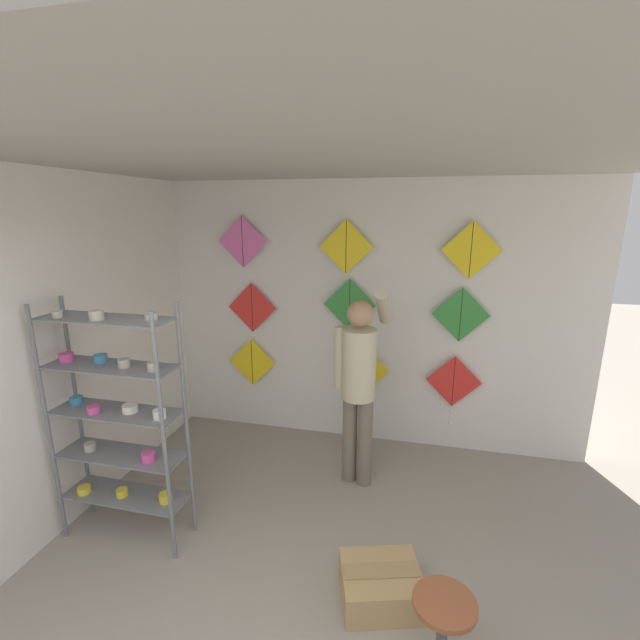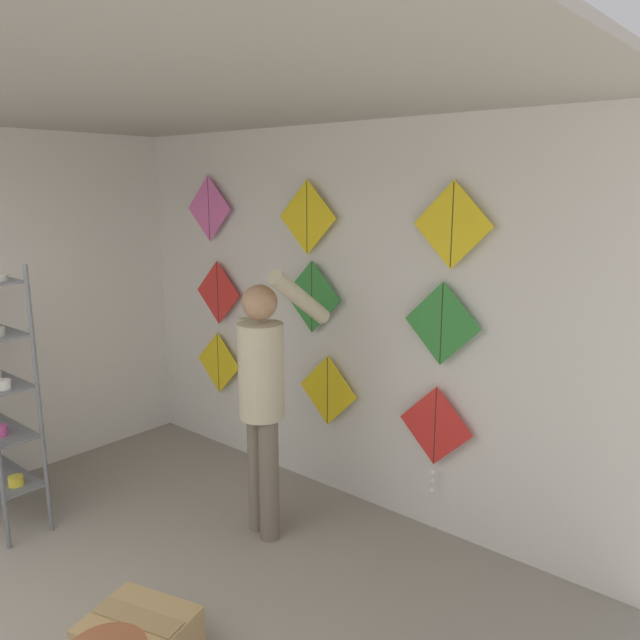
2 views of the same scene
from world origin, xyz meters
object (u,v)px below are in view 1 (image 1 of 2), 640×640
object	(u,v)px
shopkeeper	(359,377)
kite_1	(363,370)
stool	(444,615)
kite_5	(461,315)
kite_3	(252,308)
kite_4	(350,305)
kite_8	(471,250)
kite_7	(346,247)
shelf_rack	(116,414)
kite_2	(453,385)
cardboard_box	(381,585)
kite_0	(252,362)
kite_6	(242,241)

from	to	relation	value
shopkeeper	kite_1	distance (m)	0.78
stool	kite_5	distance (m)	2.63
kite_3	kite_4	distance (m)	1.09
kite_1	shopkeeper	bearing A→B (deg)	-85.36
kite_8	kite_7	bearing A→B (deg)	180.00
shelf_rack	kite_4	size ratio (longest dim) A/B	3.38
kite_7	kite_3	bearing A→B (deg)	180.00
kite_2	kite_3	world-z (taller)	kite_3
cardboard_box	kite_8	size ratio (longest dim) A/B	1.11
cardboard_box	kite_3	size ratio (longest dim) A/B	1.11
kite_1	stool	bearing A→B (deg)	-72.07
shelf_rack	kite_8	distance (m)	3.36
stool	kite_5	world-z (taller)	kite_5
stool	kite_2	bearing A→B (deg)	85.89
cardboard_box	kite_0	size ratio (longest dim) A/B	1.11
kite_8	shopkeeper	bearing A→B (deg)	-141.47
kite_2	kite_4	xyz separation A→B (m)	(-1.10, 0.00, 0.79)
kite_1	kite_8	distance (m)	1.64
kite_1	kite_7	bearing A→B (deg)	180.00
shelf_rack	kite_2	world-z (taller)	shelf_rack
shelf_rack	kite_3	world-z (taller)	shelf_rack
kite_2	kite_3	bearing A→B (deg)	179.97
shelf_rack	kite_3	distance (m)	1.93
shelf_rack	kite_2	size ratio (longest dim) A/B	2.46
kite_2	shelf_rack	bearing A→B (deg)	-143.66
cardboard_box	stool	size ratio (longest dim) A/B	1.28
stool	kite_5	xyz separation A→B (m)	(0.19, 2.38, 1.11)
stool	kite_1	distance (m)	2.54
kite_2	stool	bearing A→B (deg)	-94.11
cardboard_box	kite_3	world-z (taller)	kite_3
shelf_rack	shopkeeper	distance (m)	1.98
kite_4	kite_8	size ratio (longest dim) A/B	1.00
kite_3	kite_8	world-z (taller)	kite_8
kite_2	kite_4	size ratio (longest dim) A/B	1.38
shopkeeper	kite_5	distance (m)	1.25
shopkeeper	kite_8	xyz separation A→B (m)	(0.94, 0.75, 1.08)
kite_1	shelf_rack	bearing A→B (deg)	-130.42
kite_0	kite_2	world-z (taller)	kite_0
cardboard_box	kite_4	bearing A→B (deg)	105.76
shelf_rack	kite_4	bearing A→B (deg)	52.51
cardboard_box	shelf_rack	bearing A→B (deg)	175.85
kite_1	kite_4	distance (m)	0.73
kite_2	kite_6	world-z (taller)	kite_6
kite_3	kite_6	distance (m)	0.72
shelf_rack	kite_0	bearing A→B (deg)	80.60
shopkeeper	kite_7	distance (m)	1.34
kite_0	kite_1	bearing A→B (deg)	0.00
kite_5	stool	bearing A→B (deg)	-94.49
kite_3	kite_8	distance (m)	2.35
kite_4	shelf_rack	bearing A→B (deg)	-127.49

